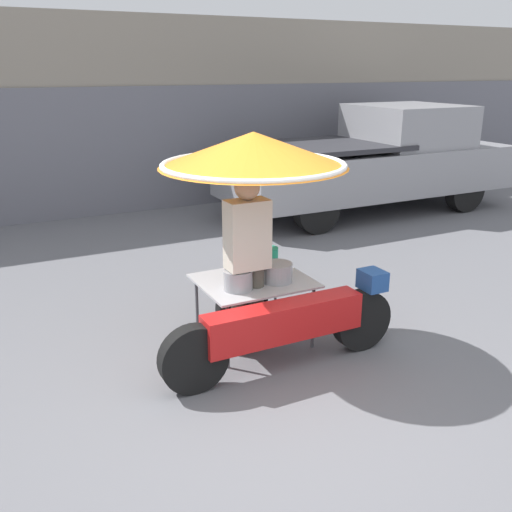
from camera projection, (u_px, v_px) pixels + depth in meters
name	position (u px, v px, depth m)	size (l,w,h in m)	color
ground_plane	(277.00, 408.00, 4.45)	(36.00, 36.00, 0.00)	slate
shopfront_building	(75.00, 115.00, 10.49)	(28.00, 2.06, 3.40)	gray
vendor_motorcycle_cart	(259.00, 191.00, 4.99)	(2.24, 1.67, 2.00)	black
vendor_person	(247.00, 256.00, 5.05)	(0.38, 0.22, 1.67)	#4C473D
pickup_truck	(374.00, 161.00, 10.29)	(5.32, 1.96, 1.87)	black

